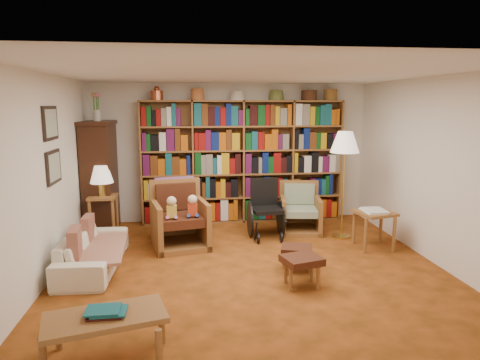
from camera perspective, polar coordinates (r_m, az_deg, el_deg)
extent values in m
plane|color=#A54B19|center=(5.75, 1.46, -11.66)|extent=(5.00, 5.00, 0.00)
plane|color=white|center=(5.36, 1.58, 14.03)|extent=(5.00, 5.00, 0.00)
plane|color=white|center=(7.87, -1.21, 3.65)|extent=(5.00, 0.00, 5.00)
plane|color=white|center=(3.03, 8.64, -6.93)|extent=(5.00, 0.00, 5.00)
plane|color=white|center=(5.62, -24.58, 0.14)|extent=(0.00, 5.00, 5.00)
plane|color=white|center=(6.29, 24.65, 1.11)|extent=(0.00, 5.00, 5.00)
cube|color=#93602D|center=(7.76, 0.39, 2.43)|extent=(3.60, 0.30, 2.20)
cube|color=#361A0E|center=(7.53, -18.12, 0.16)|extent=(0.45, 0.90, 1.80)
cube|color=#361A0E|center=(7.43, -18.51, 7.24)|extent=(0.50, 0.95, 0.06)
cylinder|color=beige|center=(7.43, -18.56, 8.16)|extent=(0.12, 0.12, 0.18)
cube|color=black|center=(5.84, -23.99, 6.95)|extent=(0.03, 0.52, 0.42)
cube|color=gray|center=(5.83, -23.85, 6.96)|extent=(0.01, 0.44, 0.34)
cube|color=black|center=(5.88, -23.61, 1.61)|extent=(0.03, 0.52, 0.42)
cube|color=gray|center=(5.88, -23.47, 1.61)|extent=(0.01, 0.44, 0.34)
imported|color=silver|center=(5.98, -18.99, -8.97)|extent=(1.64, 0.69, 0.47)
cube|color=tan|center=(5.95, -18.55, -8.39)|extent=(0.79, 1.37, 0.04)
cube|color=maroon|center=(6.27, -19.63, -6.07)|extent=(0.12, 0.36, 0.36)
cube|color=maroon|center=(5.62, -21.15, -8.03)|extent=(0.17, 0.40, 0.39)
cube|color=#93602D|center=(7.14, -17.83, -2.17)|extent=(0.43, 0.43, 0.04)
cylinder|color=#93602D|center=(7.09, -19.34, -5.24)|extent=(0.05, 0.05, 0.66)
cylinder|color=#93602D|center=(7.02, -16.53, -5.23)|extent=(0.05, 0.05, 0.66)
cylinder|color=#93602D|center=(7.42, -18.77, -4.54)|extent=(0.05, 0.05, 0.66)
cylinder|color=#93602D|center=(7.35, -16.09, -4.52)|extent=(0.05, 0.05, 0.66)
cylinder|color=gold|center=(7.12, -17.88, -1.22)|extent=(0.12, 0.12, 0.20)
cone|color=beige|center=(7.07, -17.99, 0.76)|extent=(0.36, 0.36, 0.28)
cube|color=#93602D|center=(6.61, -7.93, -8.44)|extent=(0.94, 0.96, 0.09)
cube|color=#93602D|center=(6.53, -11.12, -5.94)|extent=(0.24, 0.82, 0.70)
cube|color=#93602D|center=(6.52, -4.86, -5.82)|extent=(0.24, 0.82, 0.70)
cube|color=#93602D|center=(6.83, -7.98, -3.90)|extent=(0.79, 0.25, 0.98)
cube|color=#492213|center=(6.46, -8.01, -5.22)|extent=(0.74, 0.80, 0.13)
cube|color=#492213|center=(6.71, -8.04, -2.16)|extent=(0.62, 0.23, 0.42)
cube|color=#CC3677|center=(6.81, -8.03, -1.41)|extent=(0.61, 0.19, 0.44)
cube|color=#93602D|center=(7.35, 7.98, -6.58)|extent=(0.76, 0.79, 0.07)
cube|color=#93602D|center=(7.21, 5.72, -4.73)|extent=(0.17, 0.69, 0.59)
cube|color=#93602D|center=(7.36, 10.29, -4.53)|extent=(0.17, 0.69, 0.59)
cube|color=#93602D|center=(7.54, 7.44, -3.16)|extent=(0.67, 0.18, 0.83)
cube|color=#8FA080|center=(7.24, 8.10, -4.12)|extent=(0.60, 0.65, 0.11)
cube|color=#8FA080|center=(7.44, 7.60, -1.82)|extent=(0.52, 0.17, 0.35)
cube|color=black|center=(6.88, 3.58, -4.01)|extent=(0.49, 0.49, 0.06)
cube|color=black|center=(7.04, 3.26, -1.56)|extent=(0.46, 0.09, 0.46)
cylinder|color=black|center=(6.98, 1.34, -5.26)|extent=(0.03, 0.57, 0.57)
cylinder|color=black|center=(7.07, 5.45, -5.10)|extent=(0.03, 0.57, 0.57)
cylinder|color=black|center=(6.68, 2.44, -7.79)|extent=(0.03, 0.16, 0.16)
cylinder|color=black|center=(6.75, 5.54, -7.64)|extent=(0.03, 0.16, 0.16)
cylinder|color=gold|center=(7.18, 13.30, -7.33)|extent=(0.29, 0.29, 0.03)
cylinder|color=gold|center=(7.01, 13.54, -1.80)|extent=(0.03, 0.03, 1.45)
cone|color=beige|center=(6.89, 13.82, 4.94)|extent=(0.45, 0.45, 0.33)
cube|color=#93602D|center=(6.66, 17.50, -4.19)|extent=(0.61, 0.61, 0.04)
cylinder|color=#93602D|center=(6.46, 16.40, -7.17)|extent=(0.05, 0.05, 0.52)
cylinder|color=#93602D|center=(6.64, 19.86, -6.89)|extent=(0.05, 0.05, 0.52)
cylinder|color=#93602D|center=(6.84, 14.96, -6.13)|extent=(0.05, 0.05, 0.52)
cylinder|color=#93602D|center=(7.01, 18.26, -5.91)|extent=(0.05, 0.05, 0.52)
cube|color=silver|center=(6.66, 17.51, -3.90)|extent=(0.38, 0.44, 0.03)
cube|color=#492213|center=(5.16, 8.25, -10.53)|extent=(0.51, 0.47, 0.09)
cylinder|color=#93602D|center=(5.07, 6.79, -13.09)|extent=(0.04, 0.04, 0.28)
cylinder|color=#93602D|center=(5.16, 10.36, -12.80)|extent=(0.04, 0.04, 0.28)
cylinder|color=#93602D|center=(5.31, 6.11, -12.02)|extent=(0.04, 0.04, 0.28)
cylinder|color=#93602D|center=(5.38, 9.53, -11.76)|extent=(0.04, 0.04, 0.28)
cube|color=#492213|center=(5.61, 7.59, -9.14)|extent=(0.47, 0.43, 0.08)
cylinder|color=#93602D|center=(5.52, 6.37, -11.25)|extent=(0.04, 0.04, 0.25)
cylinder|color=#93602D|center=(5.60, 9.34, -11.04)|extent=(0.04, 0.04, 0.25)
cylinder|color=#93602D|center=(5.74, 5.82, -10.42)|extent=(0.04, 0.04, 0.25)
cylinder|color=#93602D|center=(5.81, 8.68, -10.23)|extent=(0.04, 0.04, 0.25)
cube|color=#93602D|center=(3.90, -17.53, -17.09)|extent=(1.08, 0.72, 0.05)
cylinder|color=#93602D|center=(3.93, -24.79, -20.69)|extent=(0.06, 0.06, 0.35)
cylinder|color=#93602D|center=(3.77, -10.74, -21.32)|extent=(0.06, 0.06, 0.35)
cylinder|color=#93602D|center=(4.27, -23.09, -18.02)|extent=(0.06, 0.06, 0.35)
cylinder|color=#93602D|center=(4.12, -10.38, -18.42)|extent=(0.06, 0.06, 0.35)
cube|color=brown|center=(3.88, -17.57, -16.41)|extent=(0.33, 0.28, 0.05)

